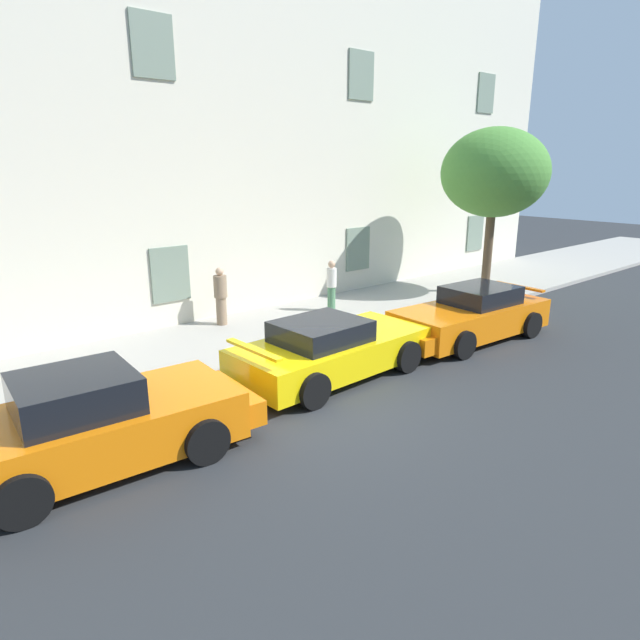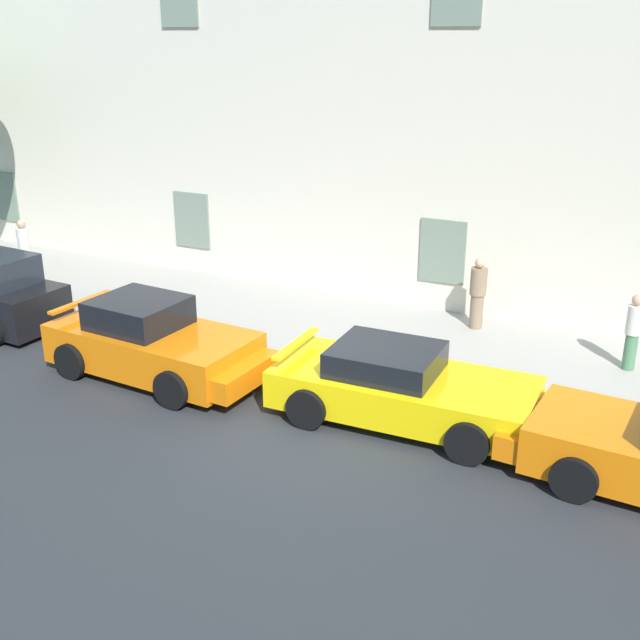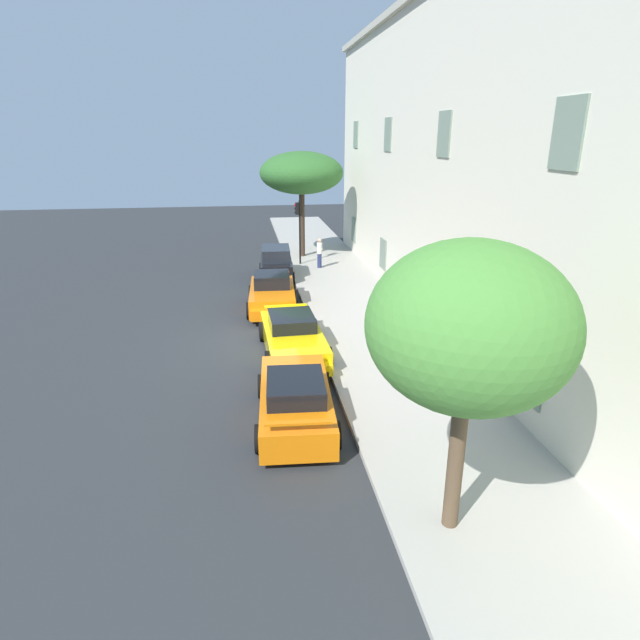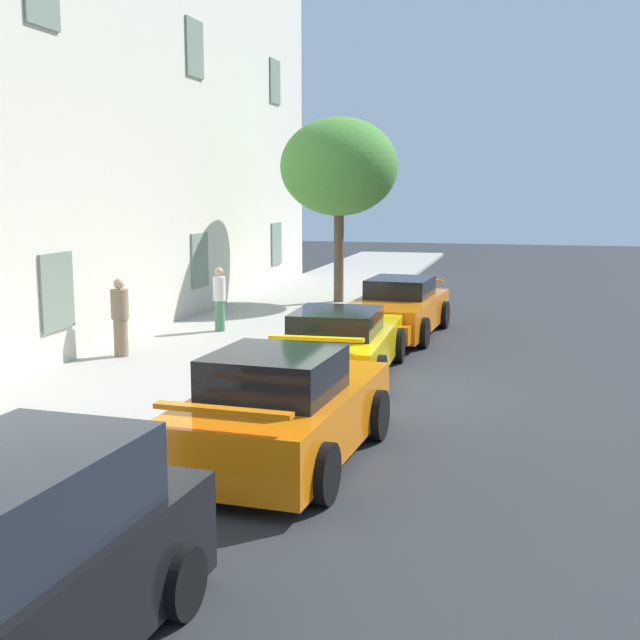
{
  "view_description": "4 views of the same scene",
  "coord_description": "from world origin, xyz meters",
  "px_view_note": "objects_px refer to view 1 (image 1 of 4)",
  "views": [
    {
      "loc": [
        -6.28,
        -7.36,
        4.47
      ],
      "look_at": [
        1.21,
        1.45,
        1.14
      ],
      "focal_mm": 30.42,
      "sensor_mm": 36.0,
      "label": 1
    },
    {
      "loc": [
        5.28,
        -10.52,
        6.4
      ],
      "look_at": [
        -0.55,
        1.04,
        1.56
      ],
      "focal_mm": 43.34,
      "sensor_mm": 36.0,
      "label": 2
    },
    {
      "loc": [
        17.95,
        -0.61,
        7.22
      ],
      "look_at": [
        0.16,
        2.03,
        0.84
      ],
      "focal_mm": 29.3,
      "sensor_mm": 36.0,
      "label": 3
    },
    {
      "loc": [
        -13.93,
        -2.52,
        3.58
      ],
      "look_at": [
        2.68,
        1.73,
        0.8
      ],
      "focal_mm": 45.82,
      "sensor_mm": 36.0,
      "label": 4
    }
  ],
  "objects_px": {
    "sportscar_white_middle": "(467,317)",
    "pedestrian_admiring": "(332,285)",
    "sportscar_red_lead": "(110,421)",
    "pedestrian_strolling": "(221,296)",
    "tree_near_kerb": "(495,173)",
    "sportscar_yellow_flank": "(337,348)"
  },
  "relations": [
    {
      "from": "sportscar_yellow_flank",
      "to": "sportscar_white_middle",
      "type": "relative_size",
      "value": 0.99
    },
    {
      "from": "sportscar_red_lead",
      "to": "tree_near_kerb",
      "type": "bearing_deg",
      "value": 10.29
    },
    {
      "from": "tree_near_kerb",
      "to": "pedestrian_admiring",
      "type": "distance_m",
      "value": 6.82
    },
    {
      "from": "sportscar_white_middle",
      "to": "pedestrian_admiring",
      "type": "relative_size",
      "value": 3.22
    },
    {
      "from": "pedestrian_admiring",
      "to": "pedestrian_strolling",
      "type": "xyz_separation_m",
      "value": [
        -3.34,
        0.88,
        0.02
      ]
    },
    {
      "from": "sportscar_red_lead",
      "to": "sportscar_white_middle",
      "type": "bearing_deg",
      "value": 0.24
    },
    {
      "from": "sportscar_yellow_flank",
      "to": "tree_near_kerb",
      "type": "relative_size",
      "value": 0.9
    },
    {
      "from": "sportscar_yellow_flank",
      "to": "pedestrian_admiring",
      "type": "bearing_deg",
      "value": 49.93
    },
    {
      "from": "sportscar_red_lead",
      "to": "pedestrian_strolling",
      "type": "distance_m",
      "value": 7.06
    },
    {
      "from": "sportscar_yellow_flank",
      "to": "tree_near_kerb",
      "type": "xyz_separation_m",
      "value": [
        8.93,
        2.13,
        3.59
      ]
    },
    {
      "from": "tree_near_kerb",
      "to": "pedestrian_strolling",
      "type": "bearing_deg",
      "value": 164.66
    },
    {
      "from": "sportscar_red_lead",
      "to": "pedestrian_strolling",
      "type": "xyz_separation_m",
      "value": [
        4.93,
        5.05,
        0.3
      ]
    },
    {
      "from": "pedestrian_admiring",
      "to": "pedestrian_strolling",
      "type": "bearing_deg",
      "value": 165.29
    },
    {
      "from": "sportscar_yellow_flank",
      "to": "pedestrian_admiring",
      "type": "xyz_separation_m",
      "value": [
        3.16,
        3.75,
        0.34
      ]
    },
    {
      "from": "tree_near_kerb",
      "to": "pedestrian_strolling",
      "type": "relative_size",
      "value": 3.41
    },
    {
      "from": "sportscar_red_lead",
      "to": "tree_near_kerb",
      "type": "xyz_separation_m",
      "value": [
        14.04,
        2.55,
        3.53
      ]
    },
    {
      "from": "tree_near_kerb",
      "to": "pedestrian_admiring",
      "type": "xyz_separation_m",
      "value": [
        -5.78,
        1.63,
        -3.25
      ]
    },
    {
      "from": "sportscar_white_middle",
      "to": "tree_near_kerb",
      "type": "bearing_deg",
      "value": 28.16
    },
    {
      "from": "tree_near_kerb",
      "to": "pedestrian_admiring",
      "type": "relative_size",
      "value": 3.56
    },
    {
      "from": "sportscar_yellow_flank",
      "to": "tree_near_kerb",
      "type": "bearing_deg",
      "value": 13.39
    },
    {
      "from": "tree_near_kerb",
      "to": "pedestrian_strolling",
      "type": "xyz_separation_m",
      "value": [
        -9.11,
        2.5,
        -3.23
      ]
    },
    {
      "from": "tree_near_kerb",
      "to": "pedestrian_strolling",
      "type": "distance_m",
      "value": 9.99
    }
  ]
}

